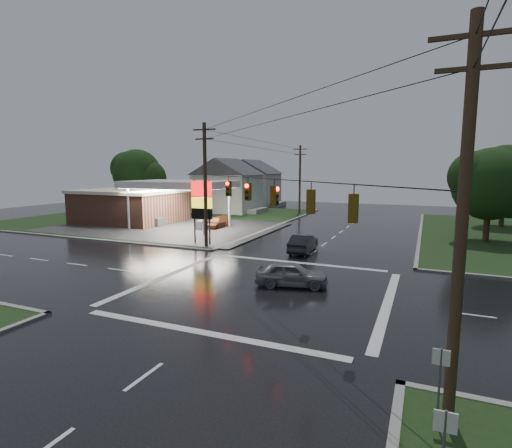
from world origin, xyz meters
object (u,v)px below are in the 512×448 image
at_px(house_near, 228,185).
at_px(car_north, 303,243).
at_px(car_pump, 216,223).
at_px(tree_ne_far, 507,176).
at_px(car_crossing, 292,274).
at_px(house_far, 252,182).
at_px(utility_pole_nw, 205,184).
at_px(gas_station, 137,203).
at_px(tree_ne_near, 492,184).
at_px(pylon_sign, 202,202).
at_px(tree_nw_behind, 138,174).
at_px(utility_pole_se, 462,221).
at_px(utility_pole_n, 300,178).

height_order(house_near, car_north, house_near).
height_order(house_near, car_pump, house_near).
distance_m(tree_ne_far, car_crossing, 36.91).
bearing_deg(house_far, car_north, -60.39).
height_order(car_north, car_pump, car_north).
relative_size(car_north, car_crossing, 1.06).
bearing_deg(car_north, house_far, -63.21).
xyz_separation_m(utility_pole_nw, house_near, (-11.45, 26.50, -1.32)).
relative_size(gas_station, tree_ne_far, 2.67).
height_order(car_crossing, car_pump, car_crossing).
height_order(tree_ne_near, car_pump, tree_ne_near).
height_order(utility_pole_nw, car_north, utility_pole_nw).
bearing_deg(car_pump, tree_ne_far, 25.74).
distance_m(pylon_sign, utility_pole_nw, 2.22).
height_order(tree_nw_behind, car_crossing, tree_nw_behind).
bearing_deg(tree_ne_far, utility_pole_nw, -137.41).
bearing_deg(utility_pole_se, pylon_sign, 135.00).
bearing_deg(tree_ne_far, gas_station, -161.54).
xyz_separation_m(gas_station, house_far, (3.73, 28.30, 1.86)).
height_order(tree_nw_behind, car_north, tree_nw_behind).
height_order(gas_station, tree_ne_far, tree_ne_far).
relative_size(pylon_sign, tree_nw_behind, 0.60).
distance_m(utility_pole_se, car_pump, 38.05).
distance_m(car_north, car_pump, 16.16).
bearing_deg(car_crossing, pylon_sign, 37.21).
bearing_deg(house_near, utility_pole_nw, -66.63).
xyz_separation_m(utility_pole_nw, utility_pole_se, (19.00, -19.00, 0.00)).
xyz_separation_m(house_near, tree_nw_behind, (-12.89, -6.01, 1.77)).
xyz_separation_m(tree_ne_far, car_pump, (-31.32, -14.13, -5.53)).
bearing_deg(tree_ne_near, utility_pole_nw, -152.14).
bearing_deg(utility_pole_se, car_crossing, 127.60).
bearing_deg(pylon_sign, car_crossing, -38.47).
height_order(utility_pole_nw, house_near, utility_pole_nw).
bearing_deg(utility_pole_n, house_far, 141.23).
distance_m(house_far, tree_nw_behind, 21.65).
distance_m(utility_pole_se, house_near, 54.77).
height_order(utility_pole_se, tree_ne_far, utility_pole_se).
bearing_deg(house_near, pylon_sign, -67.72).
distance_m(house_near, tree_ne_near, 37.80).
height_order(pylon_sign, car_pump, pylon_sign).
relative_size(house_near, car_pump, 2.48).
distance_m(utility_pole_nw, car_north, 10.09).
relative_size(pylon_sign, car_north, 1.29).
relative_size(tree_ne_far, car_north, 2.10).
xyz_separation_m(house_near, car_pump, (6.78, -16.14, -3.76)).
bearing_deg(utility_pole_nw, utility_pole_se, -45.00).
relative_size(utility_pole_se, tree_ne_far, 1.12).
relative_size(utility_pole_nw, tree_nw_behind, 1.10).
relative_size(gas_station, utility_pole_se, 2.38).
relative_size(tree_nw_behind, tree_ne_far, 1.02).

